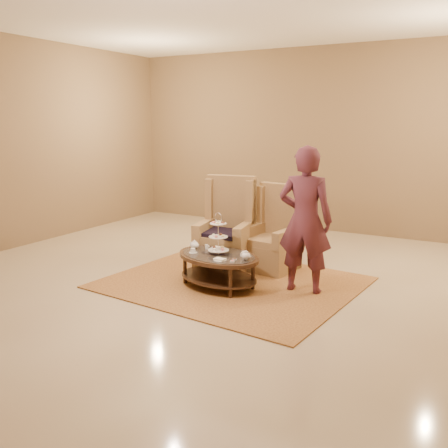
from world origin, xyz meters
The scene contains 9 objects.
ground centered at (0.00, 0.00, 0.00)m, with size 8.00×8.00×0.00m, color #BEAD8E.
ceiling centered at (0.00, 0.00, 0.00)m, with size 8.00×8.00×0.02m, color white.
wall_back centered at (0.00, 4.00, 1.75)m, with size 8.00×0.04×3.50m, color olive.
wall_left centered at (-4.00, 0.00, 1.75)m, with size 0.04×8.00×3.50m, color olive.
rug centered at (0.13, 0.23, 0.01)m, with size 3.34×2.87×0.02m.
tea_table centered at (0.05, 0.00, 0.36)m, with size 1.34×1.08×0.99m.
armchair_left centered at (-0.28, 0.81, 0.45)m, with size 0.84×0.86×1.34m.
armchair_right centered at (0.34, 1.10, 0.41)m, with size 0.74×0.76×1.24m.
person centered at (1.07, 0.38, 0.92)m, with size 0.72×0.52×1.84m.
Camera 1 is at (3.13, -5.37, 2.14)m, focal length 40.00 mm.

